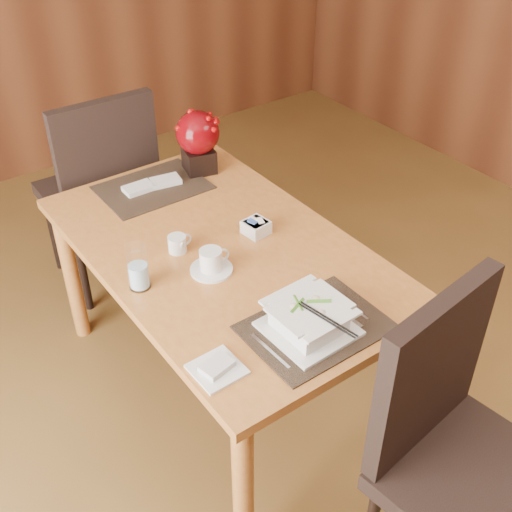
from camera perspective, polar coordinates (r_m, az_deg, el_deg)
ground at (r=2.65m, az=5.10°, el=-18.94°), size 6.00×6.00×0.00m
dining_table at (r=2.50m, az=-2.95°, el=-1.05°), size 0.90×1.50×0.75m
placemat_near at (r=2.10m, az=5.31°, el=-6.31°), size 0.45×0.33×0.01m
placemat_far at (r=2.85m, az=-9.15°, el=6.04°), size 0.45×0.33×0.01m
soup_setting at (r=2.06m, az=4.75°, el=-5.60°), size 0.27×0.27×0.11m
coffee_cup at (r=2.31m, az=-4.02°, el=-0.56°), size 0.16×0.16×0.09m
water_glass at (r=2.24m, az=-10.47°, el=-0.96°), size 0.10×0.10×0.17m
creamer_jug at (r=2.42m, az=-7.02°, el=1.08°), size 0.09×0.09×0.07m
sugar_caddy at (r=2.51m, az=-0.00°, el=2.56°), size 0.10×0.10×0.05m
berry_decor at (r=2.89m, az=-5.19°, el=10.38°), size 0.19×0.19×0.29m
napkins_far at (r=2.84m, az=-9.05°, el=6.34°), size 0.26×0.12×0.02m
bread_plate at (r=1.96m, az=-3.48°, el=-10.03°), size 0.15×0.15×0.01m
near_chair at (r=2.05m, az=17.50°, el=-15.56°), size 0.56×0.57×1.09m
far_chair at (r=3.21m, az=-13.51°, el=6.23°), size 0.51×0.52×1.08m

